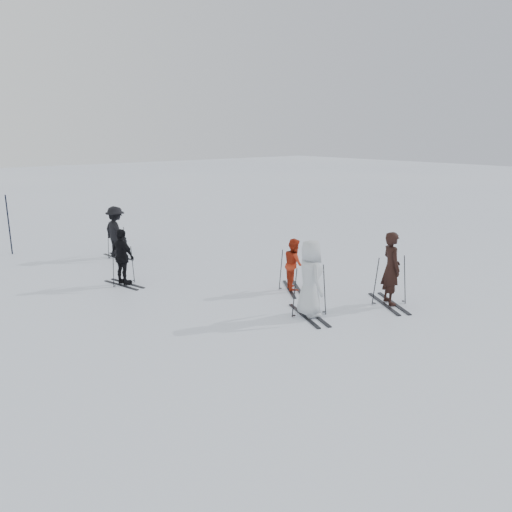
{
  "coord_description": "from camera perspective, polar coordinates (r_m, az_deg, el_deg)",
  "views": [
    {
      "loc": [
        -8.96,
        -9.73,
        4.5
      ],
      "look_at": [
        0.0,
        1.0,
        1.0
      ],
      "focal_mm": 35.0,
      "sensor_mm": 36.0,
      "label": 1
    }
  ],
  "objects": [
    {
      "name": "ground",
      "position": [
        13.97,
        2.64,
        -4.75
      ],
      "size": [
        120.0,
        120.0,
        0.0
      ],
      "primitive_type": "plane",
      "color": "silver",
      "rests_on": "ground"
    },
    {
      "name": "skier_near_dark",
      "position": [
        13.62,
        15.18,
        -1.46
      ],
      "size": [
        0.75,
        0.84,
        1.94
      ],
      "primitive_type": "imported",
      "rotation": [
        0.0,
        0.0,
        1.07
      ],
      "color": "black",
      "rests_on": "ground"
    },
    {
      "name": "skier_red",
      "position": [
        14.47,
        4.38,
        -1.02
      ],
      "size": [
        0.87,
        0.92,
        1.49
      ],
      "primitive_type": "imported",
      "rotation": [
        0.0,
        0.0,
        0.99
      ],
      "color": "#AA2A13",
      "rests_on": "ground"
    },
    {
      "name": "skier_grey",
      "position": [
        12.38,
        6.19,
        -2.66
      ],
      "size": [
        0.91,
        1.09,
        1.91
      ],
      "primitive_type": "imported",
      "rotation": [
        0.0,
        0.0,
        1.2
      ],
      "color": "silver",
      "rests_on": "ground"
    },
    {
      "name": "skier_uphill_left",
      "position": [
        15.39,
        -15.0,
        -0.2
      ],
      "size": [
        0.61,
        1.05,
        1.68
      ],
      "primitive_type": "imported",
      "rotation": [
        0.0,
        0.0,
        1.79
      ],
      "color": "black",
      "rests_on": "ground"
    },
    {
      "name": "skier_uphill_far",
      "position": [
        18.89,
        -15.71,
        2.61
      ],
      "size": [
        0.8,
        1.26,
        1.85
      ],
      "primitive_type": "imported",
      "rotation": [
        0.0,
        0.0,
        1.67
      ],
      "color": "black",
      "rests_on": "ground"
    },
    {
      "name": "skis_near_dark",
      "position": [
        13.7,
        15.1,
        -2.63
      ],
      "size": [
        2.11,
        1.76,
        1.36
      ],
      "primitive_type": null,
      "rotation": [
        0.0,
        0.0,
        1.07
      ],
      "color": "black",
      "rests_on": "ground"
    },
    {
      "name": "skis_red",
      "position": [
        14.5,
        4.37,
        -1.45
      ],
      "size": [
        1.95,
        1.72,
        1.27
      ],
      "primitive_type": null,
      "rotation": [
        0.0,
        0.0,
        0.99
      ],
      "color": "black",
      "rests_on": "ground"
    },
    {
      "name": "skis_grey",
      "position": [
        12.47,
        6.16,
        -3.94
      ],
      "size": [
        2.05,
        1.56,
        1.33
      ],
      "primitive_type": null,
      "rotation": [
        0.0,
        0.0,
        1.2
      ],
      "color": "black",
      "rests_on": "ground"
    },
    {
      "name": "skis_uphill_left",
      "position": [
        15.45,
        -14.94,
        -1.14
      ],
      "size": [
        1.73,
        1.16,
        1.15
      ],
      "primitive_type": null,
      "rotation": [
        0.0,
        0.0,
        1.79
      ],
      "color": "black",
      "rests_on": "ground"
    },
    {
      "name": "skis_uphill_far",
      "position": [
        18.96,
        -15.63,
        1.53
      ],
      "size": [
        1.61,
        0.96,
        1.12
      ],
      "primitive_type": null,
      "rotation": [
        0.0,
        0.0,
        1.67
      ],
      "color": "black",
      "rests_on": "ground"
    },
    {
      "name": "piste_marker",
      "position": [
        20.79,
        -26.41,
        3.22
      ],
      "size": [
        0.06,
        0.06,
        2.24
      ],
      "primitive_type": "cylinder",
      "rotation": [
        0.0,
        0.0,
        0.39
      ],
      "color": "black",
      "rests_on": "ground"
    }
  ]
}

